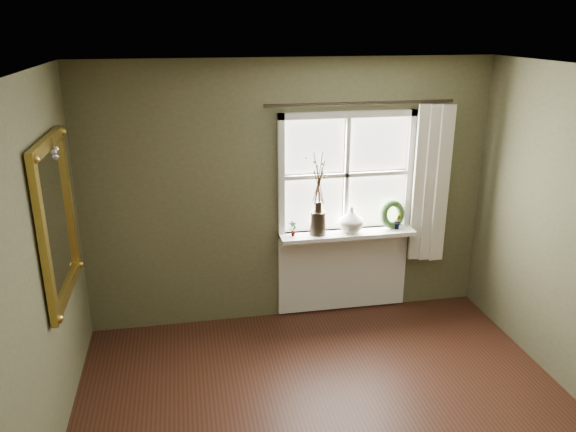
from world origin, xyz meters
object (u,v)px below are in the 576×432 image
at_px(dark_jug, 318,223).
at_px(gilt_mirror, 57,219).
at_px(wreath, 392,217).
at_px(cream_vase, 351,220).

bearing_deg(dark_jug, gilt_mirror, -159.31).
relative_size(wreath, gilt_mirror, 0.24).
bearing_deg(dark_jug, cream_vase, 0.00).
bearing_deg(cream_vase, gilt_mirror, -161.86).
height_order(dark_jug, cream_vase, cream_vase).
bearing_deg(dark_jug, wreath, 2.92).
relative_size(cream_vase, wreath, 0.89).
distance_m(cream_vase, wreath, 0.45).
bearing_deg(wreath, cream_vase, 165.06).
bearing_deg(gilt_mirror, cream_vase, 18.14).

